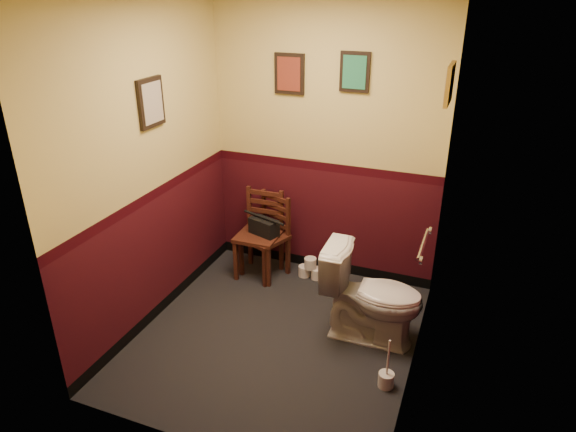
% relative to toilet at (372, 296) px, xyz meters
% --- Properties ---
extents(floor, '(2.20, 2.40, 0.00)m').
position_rel_toilet_xyz_m(floor, '(-0.72, -0.27, -0.40)').
color(floor, black).
rests_on(floor, ground).
extents(wall_back, '(2.20, 0.00, 2.70)m').
position_rel_toilet_xyz_m(wall_back, '(-0.72, 0.93, 0.95)').
color(wall_back, '#3A0C14').
rests_on(wall_back, ground).
extents(wall_front, '(2.20, 0.00, 2.70)m').
position_rel_toilet_xyz_m(wall_front, '(-0.72, -1.47, 0.95)').
color(wall_front, '#3A0C14').
rests_on(wall_front, ground).
extents(wall_left, '(0.00, 2.40, 2.70)m').
position_rel_toilet_xyz_m(wall_left, '(-1.82, -0.27, 0.95)').
color(wall_left, '#3A0C14').
rests_on(wall_left, ground).
extents(wall_right, '(0.00, 2.40, 2.70)m').
position_rel_toilet_xyz_m(wall_right, '(0.38, -0.27, 0.95)').
color(wall_right, '#3A0C14').
rests_on(wall_right, ground).
extents(grab_bar, '(0.05, 0.56, 0.06)m').
position_rel_toilet_xyz_m(grab_bar, '(0.35, -0.02, 0.55)').
color(grab_bar, silver).
rests_on(grab_bar, wall_right).
extents(framed_print_back_a, '(0.28, 0.04, 0.36)m').
position_rel_toilet_xyz_m(framed_print_back_a, '(-1.07, 0.90, 1.55)').
color(framed_print_back_a, black).
rests_on(framed_print_back_a, wall_back).
extents(framed_print_back_b, '(0.26, 0.04, 0.34)m').
position_rel_toilet_xyz_m(framed_print_back_b, '(-0.47, 0.90, 1.60)').
color(framed_print_back_b, black).
rests_on(framed_print_back_b, wall_back).
extents(framed_print_left, '(0.04, 0.30, 0.38)m').
position_rel_toilet_xyz_m(framed_print_left, '(-1.80, -0.17, 1.45)').
color(framed_print_left, black).
rests_on(framed_print_left, wall_left).
extents(framed_print_right, '(0.04, 0.34, 0.28)m').
position_rel_toilet_xyz_m(framed_print_right, '(0.36, 0.33, 1.65)').
color(framed_print_right, olive).
rests_on(framed_print_right, wall_right).
extents(toilet, '(0.82, 0.47, 0.80)m').
position_rel_toilet_xyz_m(toilet, '(0.00, 0.00, 0.00)').
color(toilet, white).
rests_on(toilet, floor).
extents(toilet_brush, '(0.12, 0.12, 0.41)m').
position_rel_toilet_xyz_m(toilet_brush, '(0.24, -0.52, -0.33)').
color(toilet_brush, silver).
rests_on(toilet_brush, floor).
extents(chair_left, '(0.41, 0.41, 0.86)m').
position_rel_toilet_xyz_m(chair_left, '(-1.27, 0.63, 0.03)').
color(chair_left, '#57271A').
rests_on(chair_left, floor).
extents(chair_right, '(0.50, 0.50, 0.83)m').
position_rel_toilet_xyz_m(chair_right, '(-1.21, 0.65, 0.01)').
color(chair_right, '#57271A').
rests_on(chair_right, floor).
extents(handbag, '(0.32, 0.23, 0.21)m').
position_rel_toilet_xyz_m(handbag, '(-1.22, 0.61, 0.12)').
color(handbag, black).
rests_on(handbag, chair_right).
extents(tp_stack, '(0.25, 0.13, 0.22)m').
position_rel_toilet_xyz_m(tp_stack, '(-0.77, 0.72, -0.31)').
color(tp_stack, silver).
rests_on(tp_stack, floor).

